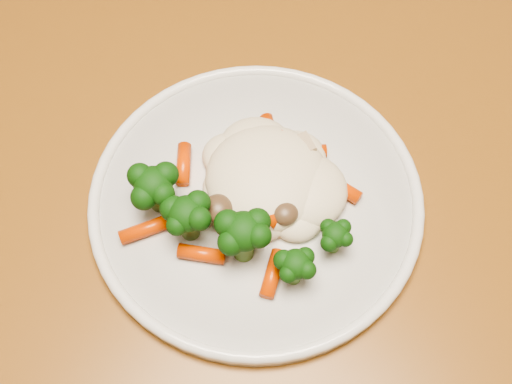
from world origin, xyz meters
TOP-DOWN VIEW (x-y plane):
  - dining_table at (0.07, 0.31)m, footprint 1.26×1.03m
  - plate at (0.16, 0.26)m, footprint 0.28×0.28m
  - meal at (0.16, 0.25)m, footprint 0.18×0.18m

SIDE VIEW (x-z plane):
  - dining_table at x=0.07m, z-range 0.26..1.01m
  - plate at x=0.16m, z-range 0.75..0.76m
  - meal at x=0.16m, z-range 0.76..0.81m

